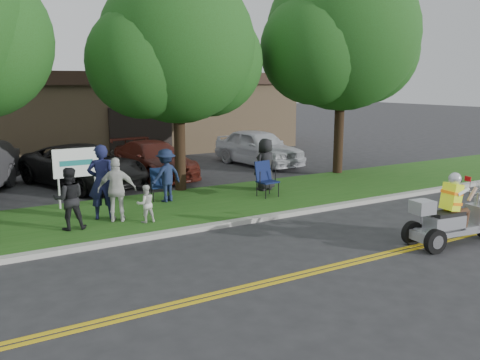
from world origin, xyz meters
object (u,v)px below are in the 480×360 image
parked_car_far_right (258,147)px  spectator_adult_left (102,182)px  spectator_adult_mid (69,199)px  parked_car_right (154,159)px  lawn_chair_a (159,182)px  lawn_chair_b (265,177)px  spectator_adult_right (117,190)px  parked_car_mid (84,166)px  trike_scooter (453,219)px

parked_car_far_right → spectator_adult_left: bearing=-152.1°
spectator_adult_mid → parked_car_right: bearing=-118.1°
lawn_chair_a → lawn_chair_b: bearing=-8.8°
spectator_adult_right → parked_car_far_right: bearing=-120.4°
spectator_adult_mid → spectator_adult_right: (1.19, 0.12, 0.06)m
lawn_chair_b → parked_car_mid: 6.43m
parked_car_mid → lawn_chair_b: bearing=-67.4°
lawn_chair_a → spectator_adult_mid: (-2.98, -1.85, 0.22)m
trike_scooter → parked_car_far_right: bearing=85.9°
lawn_chair_b → spectator_adult_mid: (-5.95, -0.63, 0.14)m
spectator_adult_left → spectator_adult_mid: spectator_adult_left is taller
spectator_adult_left → spectator_adult_right: spectator_adult_left is taller
spectator_adult_right → parked_car_mid: spectator_adult_right is taller
lawn_chair_b → spectator_adult_left: spectator_adult_left is taller
lawn_chair_a → parked_car_mid: (-1.31, 3.59, 0.08)m
trike_scooter → parked_car_mid: size_ratio=0.48×
lawn_chair_b → spectator_adult_left: bearing=177.0°
trike_scooter → parked_car_right: size_ratio=0.54×
spectator_adult_left → parked_car_right: bearing=-105.6°
trike_scooter → spectator_adult_left: 8.39m
lawn_chair_a → spectator_adult_right: spectator_adult_right is taller
parked_car_right → parked_car_far_right: size_ratio=1.01×
lawn_chair_a → spectator_adult_mid: spectator_adult_mid is taller
spectator_adult_left → spectator_adult_mid: 1.11m
trike_scooter → parked_car_mid: 11.88m
spectator_adult_mid → spectator_adult_left: bearing=-141.2°
spectator_adult_mid → spectator_adult_right: bearing=-165.5°
trike_scooter → parked_car_far_right: trike_scooter is taller
parked_car_right → parked_car_far_right: (4.85, 0.26, 0.11)m
spectator_adult_right → parked_car_mid: (0.48, 5.31, -0.20)m
parked_car_far_right → trike_scooter: bearing=-106.9°
spectator_adult_left → spectator_adult_right: 0.51m
parked_car_right → spectator_adult_left: bearing=-128.7°
lawn_chair_b → trike_scooter: bearing=-82.8°
lawn_chair_a → parked_car_right: size_ratio=0.20×
trike_scooter → spectator_adult_left: bearing=144.0°
trike_scooter → lawn_chair_b: size_ratio=2.33×
trike_scooter → parked_car_right: trike_scooter is taller
spectator_adult_right → parked_car_mid: 5.34m
parked_car_mid → trike_scooter: bearing=-82.0°
trike_scooter → lawn_chair_a: trike_scooter is taller
parked_car_right → trike_scooter: bearing=-82.0°
trike_scooter → lawn_chair_a: (-4.10, 7.00, 0.06)m
lawn_chair_a → parked_car_mid: size_ratio=0.18×
trike_scooter → parked_car_right: (-2.68, 11.03, 0.10)m
spectator_adult_left → parked_car_right: spectator_adult_left is taller
parked_car_mid → parked_car_far_right: (7.58, 0.71, 0.06)m
lawn_chair_b → spectator_adult_left: size_ratio=0.56×
trike_scooter → spectator_adult_right: bearing=145.0°
parked_car_mid → parked_car_far_right: parked_car_far_right is taller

